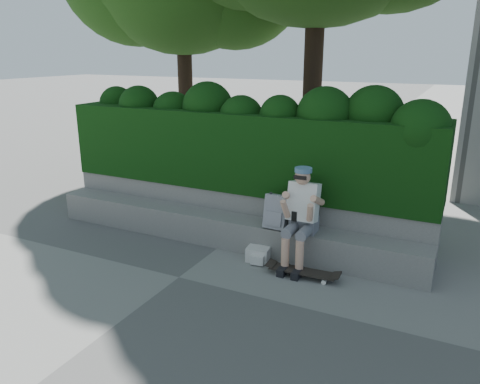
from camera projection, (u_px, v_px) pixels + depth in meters
The scene contains 8 objects.
ground at pixel (179, 277), 6.12m from camera, with size 80.00×80.00×0.00m, color slate.
bench_ledge at pixel (224, 230), 7.13m from camera, with size 6.00×0.45×0.45m, color gray.
planter_wall at pixel (238, 211), 7.49m from camera, with size 6.00×0.50×0.75m, color gray.
hedge at pixel (244, 149), 7.40m from camera, with size 6.00×1.00×1.20m, color black.
person at pixel (301, 213), 6.28m from camera, with size 0.40×0.76×1.38m.
skateboard at pixel (303, 272), 6.11m from camera, with size 0.88×0.26×0.09m.
backpack_plaid at pixel (277, 212), 6.53m from camera, with size 0.32×0.17×0.48m, color #AEADB2.
backpack_ground at pixel (258, 254), 6.57m from camera, with size 0.31×0.22×0.20m, color beige.
Camera 1 is at (3.16, -4.61, 2.85)m, focal length 35.00 mm.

